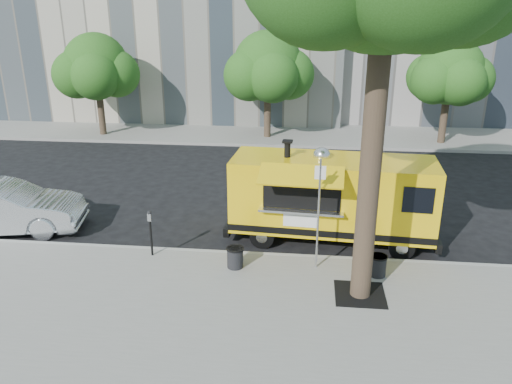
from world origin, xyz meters
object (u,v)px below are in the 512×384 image
parking_meter (150,228)px  sedan (3,208)px  food_truck (331,197)px  trash_bin_left (235,257)px  far_tree_b (268,66)px  far_tree_c (450,72)px  far_tree_a (96,66)px  trash_bin_right (378,265)px  sign_post (319,208)px

parking_meter → sedan: sedan is taller
food_truck → trash_bin_left: 3.50m
far_tree_b → far_tree_c: far_tree_b is taller
sedan → far_tree_a: bearing=-2.0°
far_tree_b → food_truck: 12.85m
food_truck → trash_bin_right: (1.18, -2.24, -0.98)m
far_tree_c → sign_post: (-6.45, -13.95, -1.87)m
far_tree_b → food_truck: size_ratio=0.87×
far_tree_c → food_truck: (-6.06, -11.97, -2.29)m
far_tree_a → trash_bin_left: far_tree_a is taller
far_tree_c → sign_post: bearing=-114.8°
parking_meter → trash_bin_right: (6.12, -0.46, -0.53)m
far_tree_b → sign_post: bearing=-79.9°
parking_meter → trash_bin_right: bearing=-4.3°
far_tree_b → far_tree_c: bearing=-1.9°
food_truck → trash_bin_right: food_truck is taller
far_tree_a → far_tree_c: 18.00m
trash_bin_left → far_tree_a: bearing=123.8°
food_truck → sign_post: bearing=-97.2°
trash_bin_right → far_tree_c: bearing=71.1°
far_tree_c → parking_meter: 17.82m
sign_post → parking_meter: 4.64m
far_tree_a → sign_post: (11.55, -13.85, -1.93)m
sedan → trash_bin_left: size_ratio=8.62×
parking_meter → trash_bin_left: parking_meter is taller
food_truck → trash_bin_left: (-2.53, -2.20, -0.98)m
far_tree_c → food_truck: bearing=-116.8°
far_tree_b → food_truck: bearing=-76.5°
food_truck → parking_meter: bearing=-156.1°
food_truck → trash_bin_left: bearing=-134.9°
food_truck → trash_bin_left: food_truck is taller
far_tree_c → parking_meter: (-11.00, -13.75, -2.74)m
sign_post → trash_bin_right: sign_post is taller
food_truck → sedan: (-10.11, -0.43, -0.63)m
far_tree_b → trash_bin_left: size_ratio=9.79×
far_tree_b → trash_bin_right: 15.46m
sign_post → trash_bin_left: 2.57m
food_truck → trash_bin_right: size_ratio=11.34×
far_tree_a → sedan: (1.83, -12.30, -2.98)m
far_tree_b → trash_bin_left: (0.41, -14.48, -3.38)m
far_tree_b → trash_bin_right: size_ratio=9.89×
far_tree_c → trash_bin_right: bearing=-108.9°
far_tree_a → trash_bin_right: (13.12, -14.11, -3.33)m
far_tree_a → far_tree_b: bearing=2.5°
far_tree_b → trash_bin_left: far_tree_b is taller
far_tree_c → food_truck: far_tree_c is taller
parking_meter → trash_bin_left: size_ratio=2.38×
trash_bin_right → far_tree_b: bearing=105.9°
far_tree_a → trash_bin_right: bearing=-47.1°
sedan → trash_bin_right: sedan is taller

